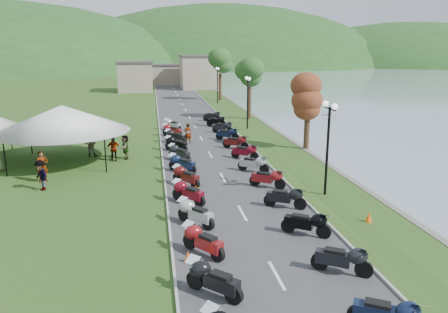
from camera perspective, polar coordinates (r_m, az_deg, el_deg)
name	(u,v)px	position (r m, az deg, el deg)	size (l,w,h in m)	color
road	(195,127)	(44.27, -3.85, 3.92)	(7.00, 120.00, 0.02)	#3D3D40
hills_backdrop	(161,65)	(203.58, -8.27, 11.77)	(360.00, 120.00, 76.00)	#285621
far_building	(163,75)	(88.57, -8.03, 10.53)	(18.00, 16.00, 5.00)	gray
moto_row_left	(190,193)	(22.46, -4.44, -4.81)	(2.60, 43.19, 1.10)	#331411
moto_row_right	(254,164)	(28.06, 3.99, -0.93)	(2.60, 41.98, 1.10)	#331411
vendor_tent_main	(64,134)	(31.96, -20.17, 2.75)	(6.01, 6.01, 4.00)	silver
tree_lakeside	(308,110)	(34.53, 10.88, 6.04)	(2.25, 2.25, 6.24)	#305F24
pedestrian_a	(44,182)	(28.23, -22.46, -3.07)	(0.69, 0.51, 1.90)	slate
pedestrian_b	(92,156)	(33.53, -16.90, 0.01)	(0.90, 0.49, 1.85)	slate
pedestrian_c	(43,190)	(26.64, -22.60, -4.08)	(1.12, 0.46, 1.73)	slate
traffic_cone_near	(188,257)	(16.73, -4.75, -12.91)	(0.30, 0.30, 0.47)	#F2590C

